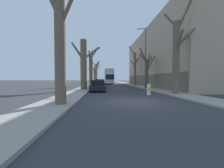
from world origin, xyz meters
TOP-DOWN VIEW (x-y plane):
  - ground_plane at (0.00, 0.00)m, footprint 300.00×300.00m
  - sidewalk_left at (-5.09, 50.00)m, footprint 2.39×120.00m
  - sidewalk_right at (5.09, 50.00)m, footprint 2.39×120.00m
  - building_facade_right at (11.27, 21.10)m, footprint 10.08×33.98m
  - street_tree_left_0 at (-4.68, -1.25)m, footprint 2.88×2.94m
  - street_tree_left_1 at (-4.84, 10.88)m, footprint 4.14×2.93m
  - street_tree_left_2 at (-4.75, 21.89)m, footprint 1.52×2.53m
  - street_tree_left_3 at (-4.77, 33.76)m, footprint 3.52×5.07m
  - street_tree_left_4 at (-4.72, 44.58)m, footprint 4.23×2.27m
  - street_tree_left_5 at (-4.80, 55.82)m, footprint 2.25×3.71m
  - street_tree_right_0 at (4.97, 4.15)m, footprint 3.57×2.69m
  - street_tree_right_1 at (4.67, 13.26)m, footprint 3.16×3.47m
  - street_tree_right_2 at (4.89, 22.92)m, footprint 3.08×4.23m
  - double_decker_bus at (-0.47, 34.40)m, footprint 2.44×11.45m
  - parked_car_0 at (-2.82, 8.79)m, footprint 1.85×4.25m
  - parked_car_1 at (-2.82, 14.84)m, footprint 1.79×3.94m
  - parked_car_2 at (-2.82, 21.49)m, footprint 1.81×4.47m
  - lamp_post at (4.17, 12.51)m, footprint 1.40×0.20m
  - traffic_bollard at (2.17, 4.05)m, footprint 0.36×0.37m

SIDE VIEW (x-z plane):
  - ground_plane at x=0.00m, z-range 0.00..0.00m
  - sidewalk_left at x=-5.09m, z-range 0.00..0.12m
  - sidewalk_right at x=5.09m, z-range 0.00..0.12m
  - traffic_bollard at x=2.17m, z-range 0.00..1.08m
  - parked_car_1 at x=-2.82m, z-range -0.03..1.35m
  - parked_car_0 at x=-2.82m, z-range -0.04..1.37m
  - parked_car_2 at x=-2.82m, z-range -0.05..1.43m
  - double_decker_bus at x=-0.47m, z-range 0.29..4.52m
  - street_tree_left_3 at x=-4.77m, z-range -0.26..6.00m
  - street_tree_right_1 at x=4.67m, z-range -0.26..6.01m
  - street_tree_left_2 at x=-4.75m, z-range -0.15..7.35m
  - street_tree_left_0 at x=-4.68m, z-range -0.29..7.52m
  - street_tree_left_5 at x=-4.80m, z-range -0.09..7.69m
  - street_tree_left_1 at x=-4.84m, z-range 0.31..7.35m
  - street_tree_left_4 at x=-4.72m, z-range 0.02..8.03m
  - street_tree_right_2 at x=4.89m, z-range -0.21..8.36m
  - street_tree_right_0 at x=4.97m, z-range -0.64..8.80m
  - lamp_post at x=4.17m, z-range 0.47..9.71m
  - building_facade_right at x=11.27m, z-range -0.01..11.56m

